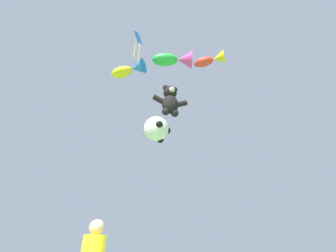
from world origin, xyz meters
TOP-DOWN VIEW (x-y plane):
  - teddy_bear_kite at (1.69, 5.30)m, footprint 1.73×0.76m
  - soccer_ball_kite at (1.04, 5.18)m, footprint 1.16×1.15m
  - fish_kite_crimson at (3.79, 4.60)m, footprint 1.70×1.49m
  - fish_kite_emerald at (2.06, 5.58)m, footprint 2.38×1.46m
  - fish_kite_goldfin at (-0.30, 6.45)m, footprint 2.04×1.81m
  - diamond_kite at (-0.02, 6.39)m, footprint 0.70×0.85m

SIDE VIEW (x-z plane):
  - soccer_ball_kite at x=1.04m, z-range 5.58..6.64m
  - teddy_bear_kite at x=1.69m, z-range 6.99..8.74m
  - fish_kite_goldfin at x=-0.30m, z-range 10.04..10.87m
  - fish_kite_crimson at x=3.79m, z-range 10.24..10.94m
  - fish_kite_emerald at x=2.06m, z-range 10.62..11.59m
  - diamond_kite at x=-0.02m, z-range 11.47..14.50m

